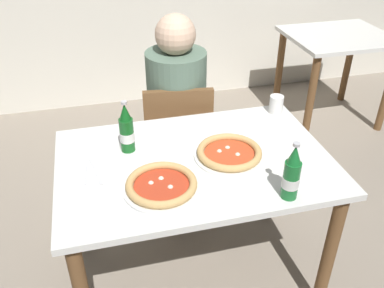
{
  "coord_description": "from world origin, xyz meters",
  "views": [
    {
      "loc": [
        -0.38,
        -1.46,
        1.8
      ],
      "look_at": [
        0.0,
        0.05,
        0.8
      ],
      "focal_mm": 38.98,
      "sensor_mm": 36.0,
      "label": 1
    }
  ],
  "objects_px": {
    "beer_bottle_center": "(127,130)",
    "paper_cup": "(276,104)",
    "dining_table_background": "(336,54)",
    "napkin_with_cutlery": "(91,173)",
    "dining_table_main": "(195,180)",
    "beer_bottle_left": "(292,175)",
    "pizza_marinara_far": "(229,153)",
    "chair_behind_table": "(178,138)",
    "pizza_margherita_near": "(162,185)",
    "diner_seated": "(177,119)"
  },
  "relations": [
    {
      "from": "beer_bottle_center",
      "to": "paper_cup",
      "type": "height_order",
      "value": "beer_bottle_center"
    },
    {
      "from": "dining_table_background",
      "to": "napkin_with_cutlery",
      "type": "distance_m",
      "value": 2.43
    },
    {
      "from": "dining_table_main",
      "to": "beer_bottle_left",
      "type": "xyz_separation_m",
      "value": [
        0.29,
        -0.33,
        0.22
      ]
    },
    {
      "from": "beer_bottle_left",
      "to": "pizza_marinara_far",
      "type": "bearing_deg",
      "value": 113.82
    },
    {
      "from": "chair_behind_table",
      "to": "napkin_with_cutlery",
      "type": "relative_size",
      "value": 4.49
    },
    {
      "from": "beer_bottle_left",
      "to": "beer_bottle_center",
      "type": "height_order",
      "value": "same"
    },
    {
      "from": "chair_behind_table",
      "to": "pizza_margherita_near",
      "type": "xyz_separation_m",
      "value": [
        -0.23,
        -0.78,
        0.29
      ]
    },
    {
      "from": "chair_behind_table",
      "to": "dining_table_background",
      "type": "relative_size",
      "value": 1.06
    },
    {
      "from": "beer_bottle_left",
      "to": "beer_bottle_center",
      "type": "relative_size",
      "value": 1.0
    },
    {
      "from": "dining_table_main",
      "to": "diner_seated",
      "type": "height_order",
      "value": "diner_seated"
    },
    {
      "from": "dining_table_main",
      "to": "dining_table_background",
      "type": "distance_m",
      "value": 2.08
    },
    {
      "from": "pizza_margherita_near",
      "to": "beer_bottle_left",
      "type": "relative_size",
      "value": 1.25
    },
    {
      "from": "dining_table_background",
      "to": "chair_behind_table",
      "type": "bearing_deg",
      "value": -152.36
    },
    {
      "from": "dining_table_background",
      "to": "pizza_marinara_far",
      "type": "xyz_separation_m",
      "value": [
        -1.39,
        -1.41,
        0.18
      ]
    },
    {
      "from": "chair_behind_table",
      "to": "dining_table_background",
      "type": "height_order",
      "value": "chair_behind_table"
    },
    {
      "from": "chair_behind_table",
      "to": "beer_bottle_center",
      "type": "bearing_deg",
      "value": 62.35
    },
    {
      "from": "diner_seated",
      "to": "napkin_with_cutlery",
      "type": "height_order",
      "value": "diner_seated"
    },
    {
      "from": "pizza_marinara_far",
      "to": "napkin_with_cutlery",
      "type": "bearing_deg",
      "value": 177.5
    },
    {
      "from": "diner_seated",
      "to": "paper_cup",
      "type": "relative_size",
      "value": 12.73
    },
    {
      "from": "beer_bottle_center",
      "to": "pizza_margherita_near",
      "type": "bearing_deg",
      "value": -73.56
    },
    {
      "from": "beer_bottle_left",
      "to": "pizza_margherita_near",
      "type": "bearing_deg",
      "value": 161.0
    },
    {
      "from": "pizza_margherita_near",
      "to": "chair_behind_table",
      "type": "bearing_deg",
      "value": 73.32
    },
    {
      "from": "dining_table_main",
      "to": "pizza_marinara_far",
      "type": "distance_m",
      "value": 0.2
    },
    {
      "from": "dining_table_background",
      "to": "beer_bottle_left",
      "type": "distance_m",
      "value": 2.15
    },
    {
      "from": "dining_table_background",
      "to": "beer_bottle_center",
      "type": "height_order",
      "value": "beer_bottle_center"
    },
    {
      "from": "beer_bottle_center",
      "to": "paper_cup",
      "type": "bearing_deg",
      "value": 11.94
    },
    {
      "from": "paper_cup",
      "to": "dining_table_background",
      "type": "bearing_deg",
      "value": 46.39
    },
    {
      "from": "napkin_with_cutlery",
      "to": "pizza_margherita_near",
      "type": "bearing_deg",
      "value": -33.5
    },
    {
      "from": "beer_bottle_left",
      "to": "beer_bottle_center",
      "type": "bearing_deg",
      "value": 139.57
    },
    {
      "from": "diner_seated",
      "to": "beer_bottle_left",
      "type": "bearing_deg",
      "value": -77.07
    },
    {
      "from": "dining_table_main",
      "to": "chair_behind_table",
      "type": "xyz_separation_m",
      "value": [
        0.05,
        0.61,
        -0.15
      ]
    },
    {
      "from": "dining_table_main",
      "to": "diner_seated",
      "type": "relative_size",
      "value": 0.99
    },
    {
      "from": "chair_behind_table",
      "to": "beer_bottle_left",
      "type": "xyz_separation_m",
      "value": [
        0.24,
        -0.94,
        0.37
      ]
    },
    {
      "from": "beer_bottle_center",
      "to": "napkin_with_cutlery",
      "type": "height_order",
      "value": "beer_bottle_center"
    },
    {
      "from": "pizza_marinara_far",
      "to": "beer_bottle_center",
      "type": "bearing_deg",
      "value": 158.47
    },
    {
      "from": "pizza_margherita_near",
      "to": "beer_bottle_center",
      "type": "relative_size",
      "value": 1.25
    },
    {
      "from": "pizza_margherita_near",
      "to": "paper_cup",
      "type": "height_order",
      "value": "paper_cup"
    },
    {
      "from": "pizza_margherita_near",
      "to": "pizza_marinara_far",
      "type": "bearing_deg",
      "value": 24.39
    },
    {
      "from": "paper_cup",
      "to": "chair_behind_table",
      "type": "bearing_deg",
      "value": 148.01
    },
    {
      "from": "pizza_margherita_near",
      "to": "pizza_marinara_far",
      "type": "distance_m",
      "value": 0.37
    },
    {
      "from": "dining_table_main",
      "to": "diner_seated",
      "type": "bearing_deg",
      "value": 84.53
    },
    {
      "from": "diner_seated",
      "to": "napkin_with_cutlery",
      "type": "distance_m",
      "value": 0.85
    },
    {
      "from": "pizza_margherita_near",
      "to": "paper_cup",
      "type": "xyz_separation_m",
      "value": [
        0.7,
        0.49,
        0.03
      ]
    },
    {
      "from": "dining_table_main",
      "to": "chair_behind_table",
      "type": "relative_size",
      "value": 1.41
    },
    {
      "from": "dining_table_background",
      "to": "paper_cup",
      "type": "height_order",
      "value": "paper_cup"
    },
    {
      "from": "beer_bottle_left",
      "to": "paper_cup",
      "type": "relative_size",
      "value": 2.6
    },
    {
      "from": "napkin_with_cutlery",
      "to": "dining_table_background",
      "type": "bearing_deg",
      "value": 34.79
    },
    {
      "from": "dining_table_background",
      "to": "beer_bottle_center",
      "type": "relative_size",
      "value": 3.24
    },
    {
      "from": "beer_bottle_center",
      "to": "napkin_with_cutlery",
      "type": "distance_m",
      "value": 0.25
    },
    {
      "from": "diner_seated",
      "to": "pizza_marinara_far",
      "type": "distance_m",
      "value": 0.71
    }
  ]
}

